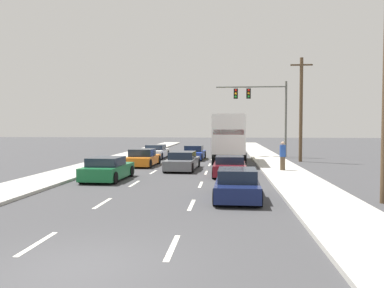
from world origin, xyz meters
TOP-DOWN VIEW (x-y plane):
  - ground_plane at (0.00, 25.00)m, footprint 140.00×140.00m
  - sidewalk_right at (6.67, 20.00)m, footprint 2.83×80.00m
  - sidewalk_left at (-6.67, 20.00)m, footprint 2.83×80.00m
  - lane_markings at (0.00, 24.08)m, footprint 3.54×57.00m
  - car_white at (-3.56, 27.28)m, footprint 1.95×4.45m
  - car_orange at (-3.24, 20.37)m, footprint 2.08×4.34m
  - car_green at (-3.49, 12.77)m, footprint 2.05×4.13m
  - car_blue at (0.11, 26.08)m, footprint 1.95×4.27m
  - car_gray at (0.03, 18.05)m, footprint 2.11×4.74m
  - box_truck at (3.25, 23.47)m, footprint 2.78×8.85m
  - car_maroon at (3.17, 15.27)m, footprint 1.98×4.23m
  - car_navy at (3.43, 7.97)m, footprint 1.88×4.16m
  - traffic_signal_mast at (5.94, 29.82)m, footprint 6.79×0.69m
  - utility_pole_mid at (9.13, 24.94)m, footprint 1.80×0.28m
  - pedestrian_near_corner at (6.57, 17.28)m, footprint 0.38×0.38m

SIDE VIEW (x-z plane):
  - ground_plane at x=0.00m, z-range 0.00..0.00m
  - lane_markings at x=0.00m, z-range 0.00..0.01m
  - sidewalk_right at x=6.67m, z-range 0.00..0.14m
  - sidewalk_left at x=-6.67m, z-range 0.00..0.14m
  - car_maroon at x=3.17m, z-range -0.04..1.13m
  - car_navy at x=3.43m, z-range -0.06..1.18m
  - car_blue at x=0.11m, z-range -0.07..1.19m
  - car_orange at x=-3.24m, z-range -0.07..1.20m
  - car_gray at x=0.03m, z-range -0.05..1.19m
  - car_white at x=-3.56m, z-range -0.05..1.20m
  - car_green at x=-3.49m, z-range -0.05..1.22m
  - pedestrian_near_corner at x=6.57m, z-range 0.14..1.97m
  - box_truck at x=3.25m, z-range 0.28..4.11m
  - utility_pole_mid at x=9.13m, z-range 0.14..8.76m
  - traffic_signal_mast at x=5.94m, z-range 1.77..9.03m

